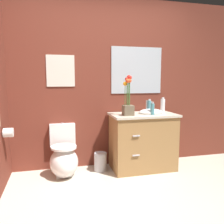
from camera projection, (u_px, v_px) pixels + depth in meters
ground_plane at (135, 217)px, 2.25m from camera, size 8.85×8.85×0.00m
wall_back at (115, 84)px, 3.56m from camera, size 4.13×0.05×2.50m
toilet at (64, 158)px, 3.21m from camera, size 0.38×0.59×0.69m
vanity_cabinet at (143, 141)px, 3.44m from camera, size 0.94×0.56×1.00m
flower_vase at (128, 102)px, 3.21m from camera, size 0.14×0.14×0.55m
soap_bottle at (163, 105)px, 3.59m from camera, size 0.07×0.07×0.22m
lotion_bottle at (149, 106)px, 3.53m from camera, size 0.06×0.06×0.20m
hand_wash_bottle at (152, 109)px, 3.29m from camera, size 0.06×0.06×0.18m
trash_bin at (100, 162)px, 3.38m from camera, size 0.18×0.18×0.27m
wall_poster at (61, 71)px, 3.31m from camera, size 0.39×0.01×0.44m
wall_mirror at (137, 70)px, 3.58m from camera, size 0.80×0.01×0.70m
toilet_paper_roll at (8, 133)px, 2.81m from camera, size 0.11×0.11×0.11m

